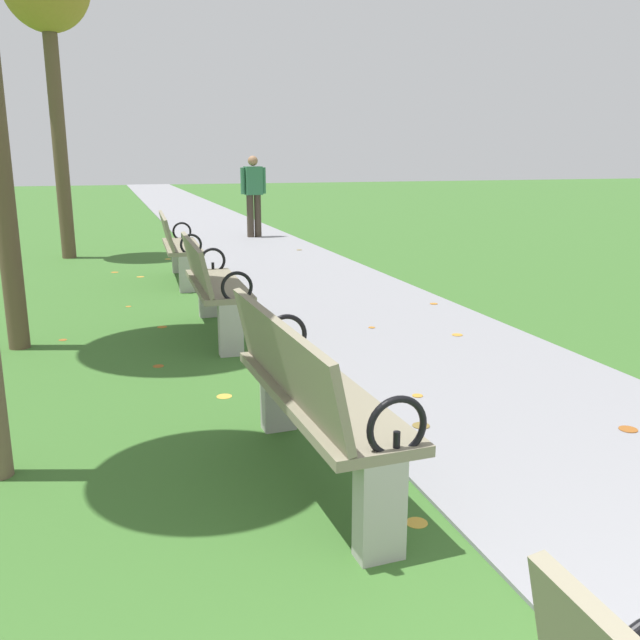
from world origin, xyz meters
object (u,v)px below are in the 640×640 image
(park_bench_4, at_px, (178,246))
(pedestrian_walking, at_px, (253,192))
(park_bench_2, at_px, (309,394))
(park_bench_3, at_px, (212,284))

(park_bench_4, xyz_separation_m, pedestrian_walking, (2.02, 4.54, 0.44))
(park_bench_2, xyz_separation_m, pedestrian_walking, (2.02, 10.57, 0.44))
(park_bench_2, height_order, pedestrian_walking, pedestrian_walking)
(park_bench_2, relative_size, pedestrian_walking, 1.00)
(park_bench_3, xyz_separation_m, park_bench_4, (0.00, 2.88, 0.00))
(park_bench_2, xyz_separation_m, park_bench_4, (0.00, 6.04, 0.00))
(park_bench_4, bearing_deg, pedestrian_walking, 65.98)
(pedestrian_walking, bearing_deg, park_bench_3, -105.25)
(park_bench_2, xyz_separation_m, park_bench_3, (-0.00, 3.15, 0.00))
(park_bench_3, relative_size, pedestrian_walking, 0.99)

